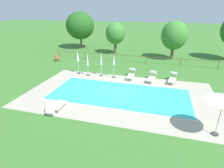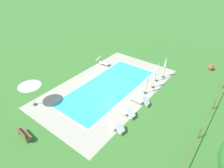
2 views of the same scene
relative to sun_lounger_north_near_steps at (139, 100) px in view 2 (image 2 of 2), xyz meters
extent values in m
plane|color=#3D752D|center=(-0.29, -3.83, -0.38)|extent=(160.00, 160.00, 0.00)
cube|color=#B2A893|center=(-0.29, -3.83, -0.38)|extent=(14.92, 8.63, 0.01)
cube|color=#38C6D1|center=(-0.29, -3.83, -0.38)|extent=(10.99, 4.69, 0.01)
cube|color=#C0B59F|center=(-0.29, -1.36, -0.37)|extent=(11.47, 0.24, 0.01)
cube|color=#C0B59F|center=(-0.29, -6.29, -0.37)|extent=(11.47, 0.24, 0.01)
cube|color=#C0B59F|center=(5.32, -3.83, -0.37)|extent=(0.24, 4.69, 0.01)
cube|color=#C0B59F|center=(-5.90, -3.83, -0.37)|extent=(0.24, 4.69, 0.01)
cube|color=white|center=(0.00, -0.28, -0.07)|extent=(0.62, 1.31, 0.07)
cube|color=white|center=(0.01, 0.68, 0.22)|extent=(0.61, 0.67, 0.63)
cube|color=silver|center=(0.00, -0.28, -0.12)|extent=(0.59, 1.28, 0.04)
cylinder|color=silver|center=(0.24, -0.84, -0.24)|extent=(0.04, 0.04, 0.28)
cylinder|color=silver|center=(-0.27, -0.83, -0.24)|extent=(0.04, 0.04, 0.28)
cylinder|color=silver|center=(0.26, 0.27, -0.24)|extent=(0.04, 0.04, 0.28)
cylinder|color=silver|center=(-0.25, 0.28, -0.24)|extent=(0.04, 0.04, 0.28)
cube|color=white|center=(3.87, -0.28, -0.07)|extent=(0.80, 1.38, 0.07)
cube|color=white|center=(4.02, 0.67, 0.21)|extent=(0.70, 0.76, 0.62)
cube|color=silver|center=(3.87, -0.28, -0.12)|extent=(0.77, 1.35, 0.04)
cylinder|color=silver|center=(4.03, -0.86, -0.24)|extent=(0.04, 0.04, 0.28)
cylinder|color=silver|center=(3.53, -0.78, -0.24)|extent=(0.04, 0.04, 0.28)
cylinder|color=silver|center=(4.21, 0.23, -0.24)|extent=(0.04, 0.04, 0.28)
cylinder|color=silver|center=(3.70, 0.31, -0.24)|extent=(0.04, 0.04, 0.28)
cube|color=white|center=(1.96, -0.49, -0.07)|extent=(0.83, 1.39, 0.07)
cube|color=white|center=(2.14, 0.45, 0.22)|extent=(0.71, 0.76, 0.62)
cube|color=silver|center=(1.96, -0.49, -0.12)|extent=(0.80, 1.36, 0.04)
cylinder|color=silver|center=(2.11, -1.08, -0.24)|extent=(0.04, 0.04, 0.28)
cylinder|color=silver|center=(1.61, -0.99, -0.24)|extent=(0.04, 0.04, 0.28)
cylinder|color=silver|center=(2.31, 0.01, -0.24)|extent=(0.04, 0.04, 0.28)
cylinder|color=silver|center=(1.81, 0.10, -0.24)|extent=(0.04, 0.04, 0.28)
cube|color=white|center=(-3.77, -7.20, -0.07)|extent=(0.67, 1.33, 0.07)
cube|color=white|center=(-3.72, -8.10, 0.27)|extent=(0.63, 0.59, 0.72)
cube|color=silver|center=(-3.77, -7.20, -0.12)|extent=(0.64, 1.30, 0.04)
cylinder|color=silver|center=(-4.06, -6.67, -0.24)|extent=(0.04, 0.04, 0.28)
cylinder|color=silver|center=(-3.55, -6.64, -0.24)|extent=(0.04, 0.04, 0.28)
cylinder|color=silver|center=(-4.00, -7.77, -0.24)|extent=(0.04, 0.04, 0.28)
cylinder|color=silver|center=(-3.49, -7.74, -0.24)|extent=(0.04, 0.04, 0.28)
cylinder|color=#383838|center=(5.98, -7.38, -0.34)|extent=(0.36, 0.36, 0.08)
cylinder|color=#B2B5B7|center=(5.98, -7.38, 0.82)|extent=(0.04, 0.04, 2.40)
cone|color=white|center=(5.98, -7.38, 1.88)|extent=(1.94, 1.94, 0.31)
sphere|color=white|center=(5.98, -7.38, 2.04)|extent=(0.06, 0.06, 0.06)
cylinder|color=#383838|center=(-3.05, -0.12, -0.34)|extent=(0.32, 0.32, 0.08)
cylinder|color=#B2B5B7|center=(-3.05, -0.12, 0.22)|extent=(0.04, 0.04, 1.21)
cone|color=white|center=(-3.05, -0.12, 1.42)|extent=(0.21, 0.21, 1.20)
sphere|color=white|center=(-3.05, -0.12, 2.05)|extent=(0.05, 0.05, 0.05)
cylinder|color=#383838|center=(-4.41, -0.38, -0.34)|extent=(0.32, 0.32, 0.08)
cylinder|color=#B2B5B7|center=(-4.41, -0.38, 0.16)|extent=(0.04, 0.04, 1.08)
cone|color=white|center=(-4.41, -0.38, 1.30)|extent=(0.21, 0.21, 1.20)
sphere|color=white|center=(-4.41, -0.38, 1.92)|extent=(0.05, 0.05, 0.05)
cylinder|color=#383838|center=(-1.71, -0.25, -0.34)|extent=(0.32, 0.32, 0.08)
cylinder|color=#B2B5B7|center=(-1.71, -0.25, 0.28)|extent=(0.04, 0.04, 1.32)
cone|color=white|center=(-1.71, -0.25, 1.50)|extent=(0.21, 0.21, 1.12)
sphere|color=white|center=(-1.71, -0.25, 2.08)|extent=(0.05, 0.05, 0.05)
cylinder|color=#383838|center=(-5.57, -0.14, -0.34)|extent=(0.32, 0.32, 0.08)
cylinder|color=#B2B5B7|center=(-5.57, -0.14, 0.31)|extent=(0.04, 0.04, 1.39)
cone|color=white|center=(-5.57, -0.14, 1.56)|extent=(0.27, 0.27, 1.10)
sphere|color=white|center=(-5.57, -0.14, 2.13)|extent=(0.05, 0.05, 0.05)
cube|color=brown|center=(8.64, -4.68, 0.06)|extent=(0.56, 1.53, 0.06)
cube|color=brown|center=(8.84, -4.69, 0.29)|extent=(0.17, 1.50, 0.40)
cube|color=brown|center=(8.58, -5.31, -0.18)|extent=(0.40, 0.09, 0.41)
cube|color=brown|center=(8.69, -4.04, -0.18)|extent=(0.40, 0.09, 0.41)
cylinder|color=#A85B38|center=(-10.45, 3.63, -0.34)|extent=(0.33, 0.33, 0.08)
ellipsoid|color=#A85B38|center=(-10.45, 3.63, 0.02)|extent=(0.59, 0.59, 0.64)
cylinder|color=#A85B38|center=(-10.45, 3.63, 0.34)|extent=(0.45, 0.45, 0.06)
cylinder|color=brown|center=(-7.30, 5.62, 0.14)|extent=(0.08, 0.08, 1.05)
cylinder|color=brown|center=(-3.21, 5.62, 0.14)|extent=(0.08, 0.08, 1.05)
cylinder|color=brown|center=(0.87, 5.62, 0.14)|extent=(0.08, 0.08, 1.05)
cube|color=brown|center=(0.87, 5.62, 0.47)|extent=(24.51, 0.05, 0.05)
camera|label=1|loc=(2.71, -16.76, 6.08)|focal=29.20mm
camera|label=2|loc=(12.30, 6.29, 10.88)|focal=30.48mm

